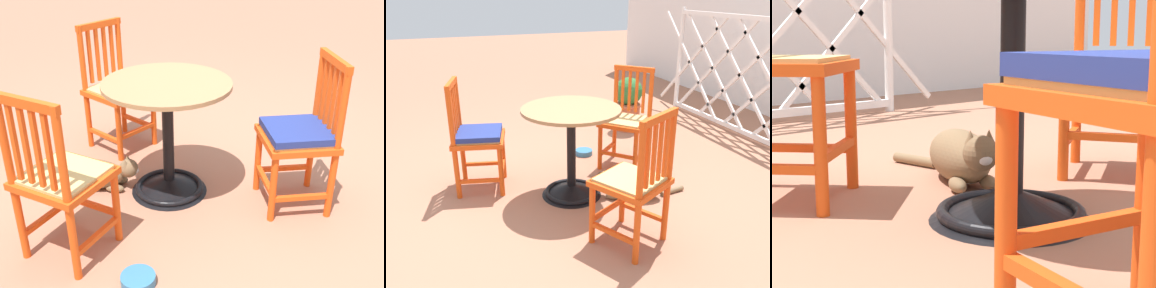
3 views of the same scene
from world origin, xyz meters
TOP-DOWN VIEW (x-y plane):
  - ground_plane at (0.00, 0.00)m, footprint 24.00×24.00m
  - cafe_table at (-0.01, 0.23)m, footprint 0.76×0.76m
  - orange_chair_facing_out at (0.75, 0.37)m, footprint 0.54×0.54m
  - orange_chair_tucked_in at (-0.38, 0.92)m, footprint 0.56×0.56m
  - tabby_cat at (0.20, 0.65)m, footprint 0.38×0.72m

SIDE VIEW (x-z plane):
  - ground_plane at x=0.00m, z-range 0.00..0.00m
  - tabby_cat at x=0.20m, z-range -0.02..0.21m
  - cafe_table at x=-0.01m, z-range -0.08..0.65m
  - orange_chair_facing_out at x=0.75m, z-range -0.02..0.89m
  - orange_chair_tucked_in at x=-0.38m, z-range -0.02..0.89m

